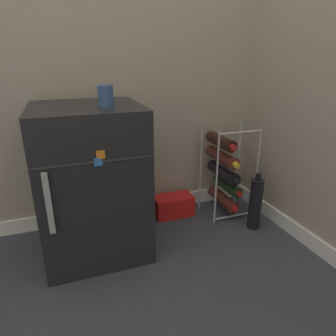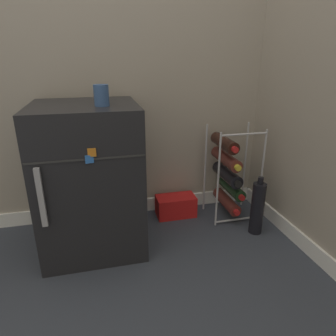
{
  "view_description": "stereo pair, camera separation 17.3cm",
  "coord_description": "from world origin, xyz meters",
  "px_view_note": "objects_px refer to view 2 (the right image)",
  "views": [
    {
      "loc": [
        -0.33,
        -1.25,
        1.0
      ],
      "look_at": [
        0.22,
        0.28,
        0.39
      ],
      "focal_mm": 32.0,
      "sensor_mm": 36.0,
      "label": 1
    },
    {
      "loc": [
        -0.17,
        -1.3,
        1.0
      ],
      "look_at": [
        0.22,
        0.28,
        0.39
      ],
      "focal_mm": 32.0,
      "sensor_mm": 36.0,
      "label": 2
    }
  ],
  "objects_px": {
    "loose_bottle_floor": "(257,208)",
    "fridge_top_cup": "(101,95)",
    "wine_rack": "(227,174)",
    "mini_fridge": "(90,178)",
    "soda_box": "(176,206)"
  },
  "relations": [
    {
      "from": "loose_bottle_floor",
      "to": "fridge_top_cup",
      "type": "bearing_deg",
      "value": 177.15
    },
    {
      "from": "wine_rack",
      "to": "loose_bottle_floor",
      "type": "relative_size",
      "value": 1.68
    },
    {
      "from": "wine_rack",
      "to": "fridge_top_cup",
      "type": "height_order",
      "value": "fridge_top_cup"
    },
    {
      "from": "fridge_top_cup",
      "to": "wine_rack",
      "type": "bearing_deg",
      "value": 14.38
    },
    {
      "from": "mini_fridge",
      "to": "loose_bottle_floor",
      "type": "relative_size",
      "value": 2.19
    },
    {
      "from": "soda_box",
      "to": "wine_rack",
      "type": "bearing_deg",
      "value": -13.63
    },
    {
      "from": "fridge_top_cup",
      "to": "loose_bottle_floor",
      "type": "distance_m",
      "value": 1.08
    },
    {
      "from": "loose_bottle_floor",
      "to": "mini_fridge",
      "type": "bearing_deg",
      "value": 172.19
    },
    {
      "from": "wine_rack",
      "to": "fridge_top_cup",
      "type": "xyz_separation_m",
      "value": [
        -0.75,
        -0.19,
        0.53
      ]
    },
    {
      "from": "mini_fridge",
      "to": "soda_box",
      "type": "height_order",
      "value": "mini_fridge"
    },
    {
      "from": "wine_rack",
      "to": "soda_box",
      "type": "relative_size",
      "value": 2.35
    },
    {
      "from": "wine_rack",
      "to": "soda_box",
      "type": "bearing_deg",
      "value": 166.37
    },
    {
      "from": "mini_fridge",
      "to": "wine_rack",
      "type": "height_order",
      "value": "mini_fridge"
    },
    {
      "from": "wine_rack",
      "to": "soda_box",
      "type": "distance_m",
      "value": 0.4
    },
    {
      "from": "wine_rack",
      "to": "fridge_top_cup",
      "type": "distance_m",
      "value": 0.94
    }
  ]
}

